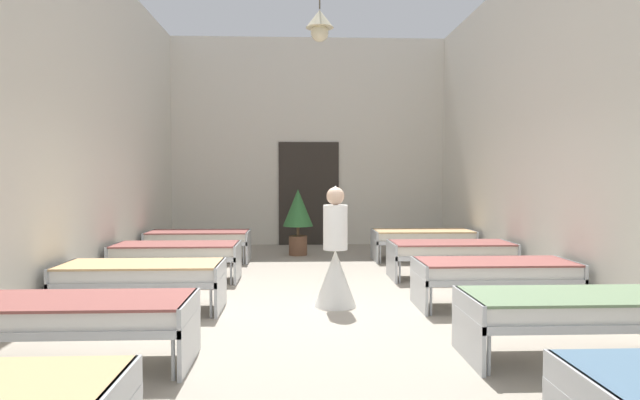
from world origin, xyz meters
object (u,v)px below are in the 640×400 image
(bed_left_row_2, at_px, (142,274))
(bed_right_row_1, at_px, (573,309))
(bed_right_row_3, at_px, (451,251))
(potted_plant, at_px, (298,214))
(nurse_near_aisle, at_px, (335,263))
(bed_left_row_1, at_px, (78,315))
(bed_right_row_4, at_px, (423,237))
(bed_left_row_4, at_px, (199,238))
(bed_left_row_3, at_px, (177,252))
(bed_right_row_2, at_px, (494,272))

(bed_left_row_2, bearing_deg, bed_right_row_1, -24.09)
(bed_left_row_2, relative_size, bed_right_row_3, 1.00)
(bed_right_row_1, relative_size, potted_plant, 1.41)
(nurse_near_aisle, bearing_deg, bed_left_row_2, -26.94)
(bed_left_row_1, bearing_deg, potted_plant, 73.88)
(bed_right_row_4, height_order, nurse_near_aisle, nurse_near_aisle)
(bed_right_row_3, relative_size, bed_left_row_4, 1.00)
(bed_left_row_2, xyz_separation_m, bed_left_row_3, (0.00, 1.90, 0.00))
(bed_left_row_1, bearing_deg, bed_left_row_3, 90.00)
(bed_left_row_1, height_order, bed_right_row_1, same)
(bed_left_row_1, distance_m, bed_left_row_4, 5.70)
(bed_left_row_4, distance_m, potted_plant, 2.06)
(bed_left_row_1, bearing_deg, bed_right_row_1, 0.00)
(bed_right_row_3, bearing_deg, bed_right_row_4, 90.00)
(bed_right_row_1, xyz_separation_m, nurse_near_aisle, (-1.94, 2.05, 0.09))
(bed_right_row_1, bearing_deg, bed_right_row_4, 90.00)
(bed_left_row_1, height_order, bed_left_row_3, same)
(bed_left_row_2, xyz_separation_m, bed_right_row_2, (4.25, 0.00, 0.00))
(bed_right_row_2, distance_m, potted_plant, 5.16)
(bed_right_row_4, bearing_deg, bed_left_row_2, -138.20)
(bed_left_row_3, relative_size, nurse_near_aisle, 1.28)
(bed_right_row_1, xyz_separation_m, potted_plant, (-2.38, 6.46, 0.40))
(bed_left_row_3, bearing_deg, bed_right_row_1, -41.80)
(nurse_near_aisle, bearing_deg, bed_left_row_1, 10.88)
(bed_left_row_1, xyz_separation_m, nurse_near_aisle, (2.31, 2.05, 0.09))
(bed_left_row_1, distance_m, bed_right_row_1, 4.25)
(bed_left_row_1, distance_m, bed_right_row_4, 7.11)
(bed_left_row_4, bearing_deg, bed_left_row_2, -90.00)
(bed_left_row_2, xyz_separation_m, potted_plant, (1.87, 4.56, 0.40))
(bed_left_row_4, bearing_deg, bed_right_row_3, -24.09)
(bed_left_row_4, bearing_deg, bed_left_row_1, -90.00)
(bed_right_row_3, bearing_deg, bed_left_row_2, -155.91)
(bed_right_row_2, bearing_deg, bed_left_row_3, 155.91)
(bed_left_row_2, height_order, potted_plant, potted_plant)
(potted_plant, bearing_deg, bed_right_row_2, -62.41)
(nurse_near_aisle, bearing_deg, potted_plant, -114.85)
(bed_right_row_1, relative_size, bed_left_row_3, 1.00)
(bed_right_row_1, bearing_deg, bed_left_row_3, 138.20)
(bed_right_row_2, height_order, bed_left_row_3, same)
(bed_right_row_1, relative_size, bed_left_row_4, 1.00)
(nurse_near_aisle, bearing_deg, bed_right_row_1, 102.71)
(bed_left_row_1, relative_size, bed_right_row_1, 1.00)
(bed_left_row_2, relative_size, bed_right_row_4, 1.00)
(bed_right_row_2, relative_size, nurse_near_aisle, 1.28)
(bed_right_row_3, bearing_deg, bed_right_row_1, -90.00)
(bed_right_row_2, relative_size, potted_plant, 1.41)
(bed_left_row_1, xyz_separation_m, bed_left_row_3, (0.00, 3.80, 0.00))
(bed_right_row_4, height_order, potted_plant, potted_plant)
(potted_plant, bearing_deg, bed_left_row_3, -125.06)
(bed_left_row_4, bearing_deg, nurse_near_aisle, -57.62)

